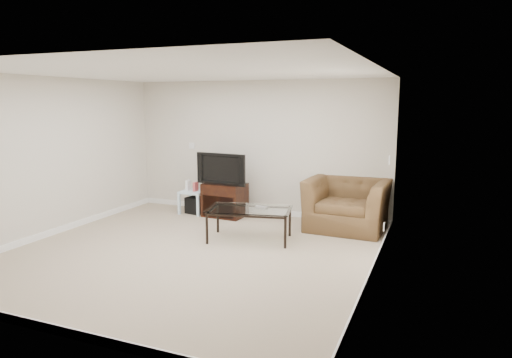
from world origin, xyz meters
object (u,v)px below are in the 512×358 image
at_px(subwoofer, 196,205).
at_px(recliner, 347,196).
at_px(television, 224,168).
at_px(side_table, 194,202).
at_px(coffee_table, 250,224).
at_px(tv_stand, 225,200).

height_order(subwoofer, recliner, recliner).
height_order(television, subwoofer, television).
bearing_deg(television, subwoofer, -178.85).
distance_m(side_table, coffee_table, 2.04).
xyz_separation_m(television, recliner, (2.27, 0.03, -0.34)).
bearing_deg(side_table, subwoofer, 33.12).
height_order(side_table, coffee_table, coffee_table).
xyz_separation_m(recliner, coffee_table, (-1.27, -1.19, -0.32)).
xyz_separation_m(subwoofer, coffee_table, (1.63, -1.21, 0.09)).
bearing_deg(tv_stand, television, -90.00).
distance_m(television, coffee_table, 1.67).
bearing_deg(recliner, tv_stand, -177.56).
bearing_deg(coffee_table, recliner, 43.15).
distance_m(tv_stand, subwoofer, 0.65).
bearing_deg(subwoofer, side_table, -146.88).
distance_m(subwoofer, coffee_table, 2.03).
height_order(television, recliner, television).
bearing_deg(side_table, coffee_table, -35.63).
bearing_deg(tv_stand, recliner, 4.14).
height_order(tv_stand, coffee_table, tv_stand).
bearing_deg(recliner, subwoofer, -177.91).
bearing_deg(coffee_table, tv_stand, 130.08).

